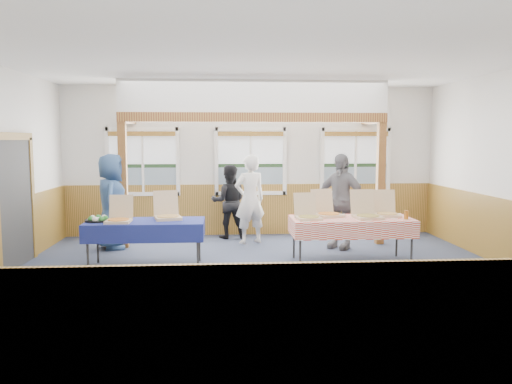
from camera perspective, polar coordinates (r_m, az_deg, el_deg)
floor at (r=7.61m, az=0.96°, el=-9.74°), size 8.00×8.00×0.00m
ceiling at (r=7.42m, az=1.01°, el=14.80°), size 8.00×8.00×0.00m
wall_back at (r=10.83m, az=-0.63°, el=3.54°), size 8.00×0.00×8.00m
wall_front at (r=3.88m, az=5.48°, el=-0.91°), size 8.00×0.00×8.00m
wainscot_back at (r=10.90m, az=-0.61°, el=-1.99°), size 7.98×0.05×1.10m
wainscot_front at (r=4.16m, az=5.27°, el=-15.37°), size 7.98×0.05×1.10m
cased_opening at (r=8.91m, az=-25.89°, el=-1.15°), size 0.06×1.30×2.10m
window_left at (r=10.89m, az=-12.81°, el=3.82°), size 1.56×0.10×1.46m
window_mid at (r=10.78m, az=-0.62°, el=3.95°), size 1.56×0.10×1.46m
window_right at (r=11.16m, az=11.29°, el=3.90°), size 1.56×0.10×1.46m
post_left at (r=9.82m, az=-14.93°, el=0.74°), size 0.15×0.15×2.40m
post_right at (r=10.14m, az=14.04°, el=0.92°), size 0.15×0.15×2.40m
cross_beam at (r=9.63m, az=-0.21°, el=8.53°), size 5.15×0.18×0.18m
table_left at (r=8.30m, az=-12.51°, el=-3.61°), size 2.04×1.36×0.76m
table_right at (r=8.56m, az=10.83°, el=-3.26°), size 2.13×1.21×0.76m
pizza_box_a at (r=8.24m, az=-15.39°, el=-2.90°), size 0.39×0.47×0.41m
pizza_box_b at (r=8.39m, az=-10.07°, el=-2.59°), size 0.52×0.59×0.45m
pizza_box_c at (r=8.28m, az=5.96°, el=-2.66°), size 0.43×0.51×0.42m
pizza_box_d at (r=8.64m, az=8.19°, el=-2.32°), size 0.54×0.60×0.45m
pizza_box_e at (r=8.53m, az=12.57°, el=-2.50°), size 0.48×0.56×0.46m
pizza_box_f at (r=8.86m, az=14.69°, el=-2.25°), size 0.42×0.51×0.43m
veggie_tray at (r=8.43m, az=-17.58°, el=-3.00°), size 0.42×0.42×0.09m
drink_glass at (r=8.56m, az=16.79°, el=-2.53°), size 0.07×0.07×0.15m
woman_white at (r=9.92m, az=-0.71°, el=-0.84°), size 0.76×0.63×1.77m
woman_black at (r=10.48m, az=-3.13°, el=-1.10°), size 0.77×0.61×1.54m
man_blue at (r=9.83m, az=-16.13°, el=-1.04°), size 0.65×0.93×1.80m
person_grey at (r=9.60m, az=9.60°, el=-1.03°), size 1.08×1.04×1.81m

